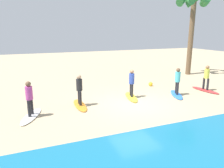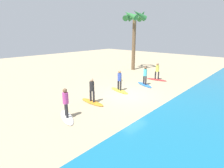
# 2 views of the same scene
# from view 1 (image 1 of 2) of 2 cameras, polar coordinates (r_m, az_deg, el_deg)

# --- Properties ---
(ground_plane) EXTENTS (60.00, 60.00, 0.00)m
(ground_plane) POSITION_cam_1_polar(r_m,az_deg,el_deg) (12.06, 6.18, -5.26)
(ground_plane) COLOR tan
(surfboard_red) EXTENTS (0.79, 2.15, 0.09)m
(surfboard_red) POSITION_cam_1_polar(r_m,az_deg,el_deg) (15.82, 23.44, -1.49)
(surfboard_red) COLOR red
(surfboard_red) RESTS_ON ground
(surfer_red) EXTENTS (0.32, 0.46, 1.64)m
(surfer_red) POSITION_cam_1_polar(r_m,az_deg,el_deg) (15.60, 23.80, 2.02)
(surfer_red) COLOR #232328
(surfer_red) RESTS_ON surfboard_red
(surfboard_blue) EXTENTS (1.39, 2.14, 0.09)m
(surfboard_blue) POSITION_cam_1_polar(r_m,az_deg,el_deg) (14.12, 16.70, -2.69)
(surfboard_blue) COLOR blue
(surfboard_blue) RESTS_ON ground
(surfer_blue) EXTENTS (0.32, 0.43, 1.64)m
(surfer_blue) POSITION_cam_1_polar(r_m,az_deg,el_deg) (13.88, 16.99, 1.23)
(surfer_blue) COLOR #232328
(surfer_blue) RESTS_ON surfboard_blue
(surfboard_yellow) EXTENTS (1.04, 2.17, 0.09)m
(surfboard_yellow) POSITION_cam_1_polar(r_m,az_deg,el_deg) (13.11, 5.13, -3.43)
(surfboard_yellow) COLOR yellow
(surfboard_yellow) RESTS_ON ground
(surfer_yellow) EXTENTS (0.32, 0.45, 1.64)m
(surfer_yellow) POSITION_cam_1_polar(r_m,az_deg,el_deg) (12.84, 5.22, 0.79)
(surfer_yellow) COLOR #232328
(surfer_yellow) RESTS_ON surfboard_yellow
(surfboard_orange) EXTENTS (0.61, 2.11, 0.09)m
(surfboard_orange) POSITION_cam_1_polar(r_m,az_deg,el_deg) (11.78, -8.48, -5.56)
(surfboard_orange) COLOR orange
(surfboard_orange) RESTS_ON ground
(surfer_orange) EXTENTS (0.32, 0.46, 1.64)m
(surfer_orange) POSITION_cam_1_polar(r_m,az_deg,el_deg) (11.49, -8.66, -0.90)
(surfer_orange) COLOR #232328
(surfer_orange) RESTS_ON surfboard_orange
(surfboard_white) EXTENTS (1.33, 2.15, 0.09)m
(surfboard_white) POSITION_cam_1_polar(r_m,az_deg,el_deg) (10.92, -20.62, -7.98)
(surfboard_white) COLOR white
(surfboard_white) RESTS_ON ground
(surfer_white) EXTENTS (0.32, 0.43, 1.64)m
(surfer_white) POSITION_cam_1_polar(r_m,az_deg,el_deg) (10.60, -21.08, -2.99)
(surfer_white) COLOR #232328
(surfer_white) RESTS_ON surfboard_white
(palm_tree) EXTENTS (2.88, 3.03, 7.35)m
(palm_tree) POSITION_cam_1_polar(r_m,az_deg,el_deg) (20.94, 20.81, 18.49)
(palm_tree) COLOR brown
(palm_tree) RESTS_ON ground
(beach_ball) EXTENTS (0.30, 0.30, 0.30)m
(beach_ball) POSITION_cam_1_polar(r_m,az_deg,el_deg) (15.98, 10.19, 0.00)
(beach_ball) COLOR yellow
(beach_ball) RESTS_ON ground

